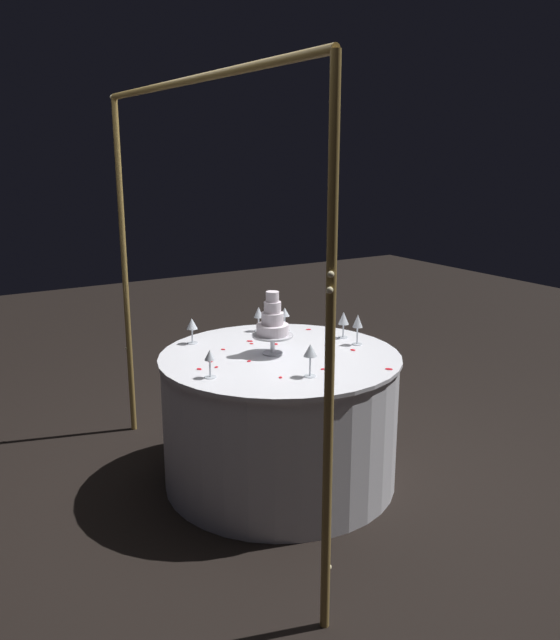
{
  "coord_description": "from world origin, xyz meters",
  "views": [
    {
      "loc": [
        -2.85,
        1.76,
        1.79
      ],
      "look_at": [
        0.0,
        0.0,
        0.93
      ],
      "focal_mm": 36.7,
      "sensor_mm": 36.0,
      "label": 1
    }
  ],
  "objects_px": {
    "main_table": "(280,418)",
    "wine_glass_6": "(259,314)",
    "tiered_cake": "(272,324)",
    "wine_glass_3": "(285,313)",
    "decorative_arch": "(196,234)",
    "wine_glass_2": "(343,319)",
    "wine_glass_0": "(358,322)",
    "wine_glass_1": "(310,352)",
    "wine_glass_5": "(210,357)",
    "wine_glass_4": "(192,325)"
  },
  "relations": [
    {
      "from": "main_table",
      "to": "wine_glass_6",
      "type": "xyz_separation_m",
      "value": [
        0.48,
        -0.14,
        0.48
      ]
    },
    {
      "from": "tiered_cake",
      "to": "wine_glass_3",
      "type": "height_order",
      "value": "tiered_cake"
    },
    {
      "from": "decorative_arch",
      "to": "wine_glass_2",
      "type": "bearing_deg",
      "value": -84.81
    },
    {
      "from": "wine_glass_0",
      "to": "wine_glass_3",
      "type": "relative_size",
      "value": 1.21
    },
    {
      "from": "decorative_arch",
      "to": "wine_glass_0",
      "type": "xyz_separation_m",
      "value": [
        -0.07,
        -0.94,
        -0.55
      ]
    },
    {
      "from": "wine_glass_1",
      "to": "wine_glass_5",
      "type": "bearing_deg",
      "value": 60.12
    },
    {
      "from": "wine_glass_3",
      "to": "wine_glass_5",
      "type": "relative_size",
      "value": 1.03
    },
    {
      "from": "main_table",
      "to": "wine_glass_4",
      "type": "relative_size",
      "value": 8.84
    },
    {
      "from": "wine_glass_0",
      "to": "wine_glass_3",
      "type": "bearing_deg",
      "value": 22.54
    },
    {
      "from": "wine_glass_4",
      "to": "wine_glass_5",
      "type": "height_order",
      "value": "wine_glass_4"
    },
    {
      "from": "main_table",
      "to": "wine_glass_6",
      "type": "distance_m",
      "value": 0.69
    },
    {
      "from": "wine_glass_2",
      "to": "wine_glass_6",
      "type": "bearing_deg",
      "value": 41.84
    },
    {
      "from": "wine_glass_4",
      "to": "wine_glass_6",
      "type": "xyz_separation_m",
      "value": [
        0.03,
        -0.45,
        0.0
      ]
    },
    {
      "from": "wine_glass_2",
      "to": "wine_glass_3",
      "type": "xyz_separation_m",
      "value": [
        0.31,
        0.21,
        -0.0
      ]
    },
    {
      "from": "wine_glass_2",
      "to": "decorative_arch",
      "type": "bearing_deg",
      "value": 95.19
    },
    {
      "from": "wine_glass_0",
      "to": "wine_glass_5",
      "type": "relative_size",
      "value": 1.25
    },
    {
      "from": "decorative_arch",
      "to": "wine_glass_4",
      "type": "relative_size",
      "value": 15.24
    },
    {
      "from": "tiered_cake",
      "to": "wine_glass_0",
      "type": "xyz_separation_m",
      "value": [
        -0.1,
        -0.5,
        -0.04
      ]
    },
    {
      "from": "main_table",
      "to": "wine_glass_6",
      "type": "height_order",
      "value": "wine_glass_6"
    },
    {
      "from": "wine_glass_3",
      "to": "wine_glass_5",
      "type": "bearing_deg",
      "value": 125.16
    },
    {
      "from": "main_table",
      "to": "wine_glass_4",
      "type": "xyz_separation_m",
      "value": [
        0.44,
        0.31,
        0.48
      ]
    },
    {
      "from": "main_table",
      "to": "tiered_cake",
      "type": "height_order",
      "value": "tiered_cake"
    },
    {
      "from": "tiered_cake",
      "to": "wine_glass_4",
      "type": "height_order",
      "value": "tiered_cake"
    },
    {
      "from": "wine_glass_1",
      "to": "wine_glass_0",
      "type": "bearing_deg",
      "value": -59.78
    },
    {
      "from": "wine_glass_3",
      "to": "wine_glass_5",
      "type": "xyz_separation_m",
      "value": [
        -0.53,
        0.76,
        -0.01
      ]
    },
    {
      "from": "tiered_cake",
      "to": "wine_glass_6",
      "type": "distance_m",
      "value": 0.48
    },
    {
      "from": "wine_glass_4",
      "to": "wine_glass_6",
      "type": "height_order",
      "value": "wine_glass_6"
    },
    {
      "from": "wine_glass_3",
      "to": "decorative_arch",
      "type": "bearing_deg",
      "value": 118.0
    },
    {
      "from": "decorative_arch",
      "to": "wine_glass_1",
      "type": "bearing_deg",
      "value": -132.41
    },
    {
      "from": "wine_glass_2",
      "to": "wine_glass_6",
      "type": "distance_m",
      "value": 0.52
    },
    {
      "from": "wine_glass_1",
      "to": "wine_glass_4",
      "type": "xyz_separation_m",
      "value": [
        0.82,
        0.25,
        -0.02
      ]
    },
    {
      "from": "main_table",
      "to": "wine_glass_1",
      "type": "relative_size",
      "value": 7.96
    },
    {
      "from": "wine_glass_3",
      "to": "wine_glass_4",
      "type": "distance_m",
      "value": 0.59
    },
    {
      "from": "decorative_arch",
      "to": "wine_glass_6",
      "type": "relative_size",
      "value": 14.84
    },
    {
      "from": "decorative_arch",
      "to": "main_table",
      "type": "relative_size",
      "value": 1.72
    },
    {
      "from": "wine_glass_2",
      "to": "wine_glass_3",
      "type": "distance_m",
      "value": 0.38
    },
    {
      "from": "tiered_cake",
      "to": "wine_glass_1",
      "type": "distance_m",
      "value": 0.41
    },
    {
      "from": "decorative_arch",
      "to": "main_table",
      "type": "distance_m",
      "value": 1.15
    },
    {
      "from": "decorative_arch",
      "to": "wine_glass_5",
      "type": "distance_m",
      "value": 0.59
    },
    {
      "from": "decorative_arch",
      "to": "tiered_cake",
      "type": "xyz_separation_m",
      "value": [
        0.03,
        -0.44,
        -0.51
      ]
    },
    {
      "from": "wine_glass_0",
      "to": "wine_glass_6",
      "type": "height_order",
      "value": "wine_glass_0"
    },
    {
      "from": "wine_glass_1",
      "to": "wine_glass_6",
      "type": "xyz_separation_m",
      "value": [
        0.85,
        -0.2,
        -0.02
      ]
    },
    {
      "from": "main_table",
      "to": "wine_glass_1",
      "type": "bearing_deg",
      "value": 171.0
    },
    {
      "from": "wine_glass_2",
      "to": "wine_glass_5",
      "type": "relative_size",
      "value": 1.11
    },
    {
      "from": "wine_glass_4",
      "to": "wine_glass_3",
      "type": "bearing_deg",
      "value": -94.33
    },
    {
      "from": "wine_glass_6",
      "to": "wine_glass_3",
      "type": "bearing_deg",
      "value": -119.0
    },
    {
      "from": "wine_glass_2",
      "to": "wine_glass_4",
      "type": "distance_m",
      "value": 0.88
    },
    {
      "from": "main_table",
      "to": "wine_glass_5",
      "type": "xyz_separation_m",
      "value": [
        -0.13,
        0.48,
        0.47
      ]
    },
    {
      "from": "wine_glass_5",
      "to": "wine_glass_3",
      "type": "bearing_deg",
      "value": -54.84
    },
    {
      "from": "wine_glass_2",
      "to": "wine_glass_4",
      "type": "xyz_separation_m",
      "value": [
        0.36,
        0.8,
        -0.0
      ]
    }
  ]
}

